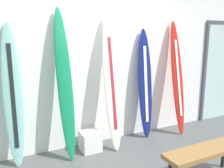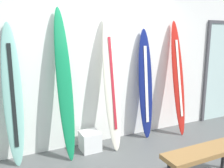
{
  "view_description": "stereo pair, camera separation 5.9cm",
  "coord_description": "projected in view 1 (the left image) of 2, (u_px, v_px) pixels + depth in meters",
  "views": [
    {
      "loc": [
        -1.69,
        -2.4,
        1.83
      ],
      "look_at": [
        -0.04,
        0.95,
        1.06
      ],
      "focal_mm": 37.78,
      "sensor_mm": 36.0,
      "label": 1
    },
    {
      "loc": [
        -1.64,
        -2.43,
        1.83
      ],
      "look_at": [
        -0.04,
        0.95,
        1.06
      ],
      "focal_mm": 37.78,
      "sensor_mm": 36.0,
      "label": 2
    }
  ],
  "objects": [
    {
      "name": "wall_back",
      "position": [
        105.0,
        61.0,
        4.07
      ],
      "size": [
        7.2,
        0.2,
        2.8
      ],
      "primitive_type": "cube",
      "color": "white",
      "rests_on": "ground"
    },
    {
      "name": "surfboard_crimson",
      "position": [
        177.0,
        78.0,
        4.4
      ],
      "size": [
        0.26,
        0.46,
        2.11
      ],
      "color": "#B01D15",
      "rests_on": "ground"
    },
    {
      "name": "surfboard_emerald",
      "position": [
        65.0,
        85.0,
        3.45
      ],
      "size": [
        0.25,
        0.47,
        2.25
      ],
      "color": "#127A48",
      "rests_on": "ground"
    },
    {
      "name": "surfboard_seafoam",
      "position": [
        13.0,
        96.0,
        3.25
      ],
      "size": [
        0.27,
        0.3,
        2.02
      ],
      "color": "#7EBEAF",
      "rests_on": "ground"
    },
    {
      "name": "bench",
      "position": [
        206.0,
        153.0,
        2.98
      ],
      "size": [
        1.19,
        0.31,
        0.44
      ],
      "color": "olive",
      "rests_on": "ground"
    },
    {
      "name": "surfboard_ivory",
      "position": [
        112.0,
        84.0,
        3.78
      ],
      "size": [
        0.29,
        0.5,
        2.17
      ],
      "color": "white",
      "rests_on": "ground"
    },
    {
      "name": "surfboard_navy",
      "position": [
        145.0,
        84.0,
        4.21
      ],
      "size": [
        0.29,
        0.26,
        1.96
      ],
      "color": "navy",
      "rests_on": "ground"
    },
    {
      "name": "glass_door",
      "position": [
        223.0,
        69.0,
        5.25
      ],
      "size": [
        1.2,
        0.06,
        2.14
      ],
      "color": "silver",
      "rests_on": "ground"
    },
    {
      "name": "display_block_left",
      "position": [
        90.0,
        141.0,
        3.82
      ],
      "size": [
        0.31,
        0.31,
        0.31
      ],
      "color": "silver",
      "rests_on": "ground"
    }
  ]
}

